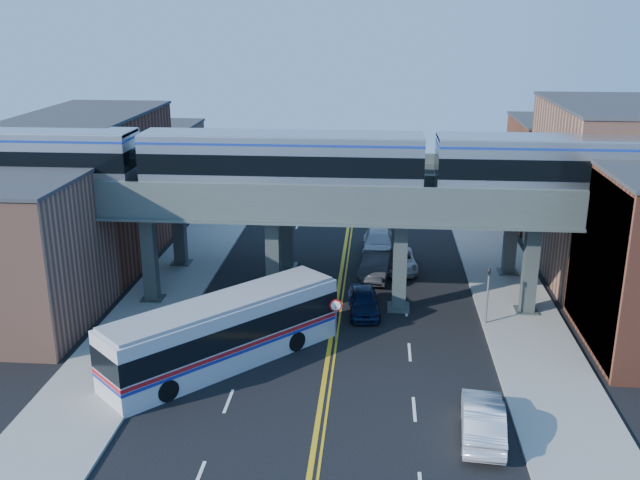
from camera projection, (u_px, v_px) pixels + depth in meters
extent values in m
plane|color=black|center=(327.00, 366.00, 38.16)|extent=(120.00, 120.00, 0.00)
cube|color=gray|center=(169.00, 289.00, 48.52)|extent=(5.00, 70.00, 0.16)
cube|color=gray|center=(512.00, 300.00, 46.72)|extent=(5.00, 70.00, 0.16)
cube|color=#9D6751|center=(20.00, 253.00, 42.03)|extent=(8.00, 10.00, 9.00)
cube|color=brown|center=(95.00, 189.00, 53.10)|extent=(8.00, 14.00, 11.00)
cube|color=#9D6751|center=(151.00, 171.00, 65.89)|extent=(8.00, 10.00, 8.00)
cube|color=#9D6751|center=(606.00, 192.00, 50.04)|extent=(8.00, 14.00, 12.00)
cube|color=brown|center=(560.00, 173.00, 62.84)|extent=(8.00, 10.00, 9.00)
cube|color=teal|center=(594.00, 265.00, 39.35)|extent=(0.10, 9.50, 9.50)
cube|color=#3A4341|center=(150.00, 258.00, 45.77)|extent=(0.85, 0.85, 6.00)
cube|color=#3A4341|center=(273.00, 261.00, 45.14)|extent=(0.85, 0.85, 6.00)
cube|color=#3A4341|center=(400.00, 265.00, 44.51)|extent=(0.85, 0.85, 6.00)
cube|color=#3A4341|center=(530.00, 269.00, 43.89)|extent=(0.85, 0.85, 6.00)
cube|color=#46504C|center=(336.00, 206.00, 43.69)|extent=(52.00, 3.60, 1.40)
cube|color=#3A4341|center=(179.00, 227.00, 52.41)|extent=(0.85, 0.85, 6.00)
cube|color=#3A4341|center=(287.00, 229.00, 51.78)|extent=(0.85, 0.85, 6.00)
cube|color=#3A4341|center=(397.00, 232.00, 51.15)|extent=(0.85, 0.85, 6.00)
cube|color=#3A4341|center=(511.00, 235.00, 50.53)|extent=(0.85, 0.85, 6.00)
cube|color=#46504C|center=(342.00, 181.00, 50.33)|extent=(52.00, 3.60, 1.40)
cube|color=black|center=(88.00, 188.00, 44.66)|extent=(2.45, 2.45, 0.28)
cube|color=#B9BBC4|center=(1.00, 157.00, 44.50)|extent=(16.95, 3.23, 3.57)
cube|color=black|center=(0.00, 154.00, 44.45)|extent=(16.97, 3.29, 1.23)
cube|color=black|center=(196.00, 190.00, 44.12)|extent=(2.45, 2.45, 0.28)
cube|color=black|center=(371.00, 194.00, 43.27)|extent=(2.45, 2.45, 0.28)
cube|color=#B9BBC4|center=(282.00, 161.00, 43.11)|extent=(16.95, 3.23, 3.57)
cube|color=black|center=(282.00, 159.00, 43.06)|extent=(16.97, 3.29, 1.23)
cube|color=black|center=(486.00, 196.00, 42.73)|extent=(2.45, 2.45, 0.28)
cube|color=#B9BBC4|center=(582.00, 166.00, 41.71)|extent=(16.95, 3.23, 3.57)
cube|color=black|center=(583.00, 164.00, 41.67)|extent=(16.97, 3.29, 1.23)
cylinder|color=slate|center=(336.00, 323.00, 40.63)|extent=(0.09, 0.09, 2.30)
cylinder|color=red|center=(336.00, 305.00, 40.29)|extent=(0.76, 0.04, 0.76)
cylinder|color=slate|center=(487.00, 301.00, 42.64)|extent=(0.12, 0.12, 3.20)
imported|color=black|center=(490.00, 269.00, 42.01)|extent=(0.15, 0.18, 0.90)
cube|color=silver|center=(225.00, 333.00, 37.95)|extent=(11.48, 11.86, 3.50)
cube|color=black|center=(224.00, 326.00, 37.81)|extent=(11.55, 11.93, 1.19)
cube|color=#B21419|center=(225.00, 339.00, 38.06)|extent=(11.54, 11.92, 0.20)
cylinder|color=black|center=(153.00, 380.00, 35.57)|extent=(2.98, 2.91, 1.13)
cylinder|color=black|center=(281.00, 333.00, 40.72)|extent=(2.98, 2.91, 1.13)
imported|color=#0E1734|center=(364.00, 301.00, 44.67)|extent=(2.27, 4.78, 1.58)
imported|color=#2D2D2F|center=(376.00, 264.00, 50.71)|extent=(2.66, 5.83, 1.85)
imported|color=silver|center=(400.00, 260.00, 52.23)|extent=(2.72, 5.18, 1.39)
imported|color=#B1B0B5|center=(378.00, 243.00, 55.64)|extent=(2.44, 5.99, 1.74)
imported|color=silver|center=(483.00, 419.00, 31.61)|extent=(2.28, 5.33, 1.71)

